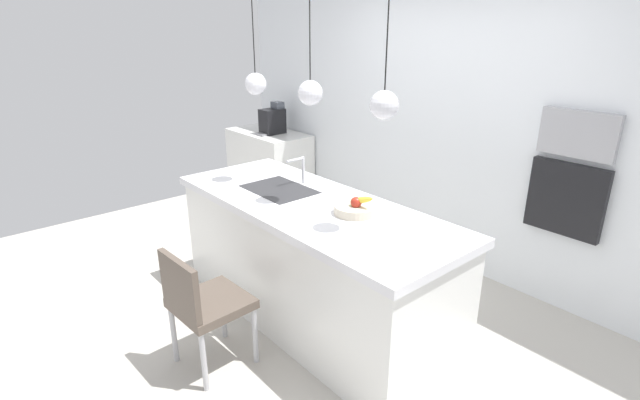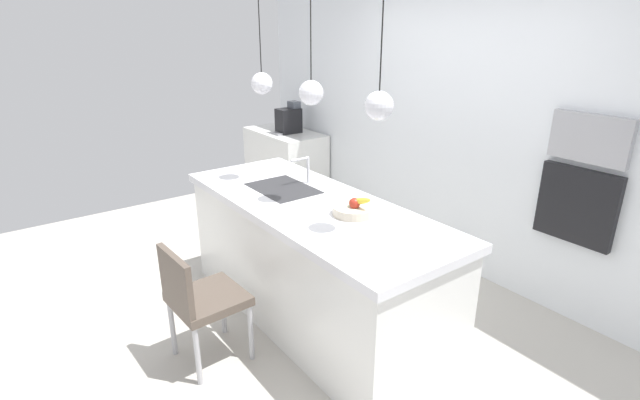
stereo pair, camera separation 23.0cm
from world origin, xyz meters
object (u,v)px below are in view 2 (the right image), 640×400
microwave (591,138)px  chair_near (199,297)px  oven (577,205)px  fruit_bowl (354,209)px  coffee_machine (289,120)px

microwave → chair_near: microwave is taller
chair_near → oven: bearing=65.4°
fruit_bowl → chair_near: bearing=-110.1°
chair_near → coffee_machine: bearing=136.4°
fruit_bowl → oven: oven is taller
oven → chair_near: (-1.13, -2.48, -0.43)m
coffee_machine → chair_near: bearing=-43.6°
oven → chair_near: oven is taller
oven → coffee_machine: bearing=-175.0°
coffee_machine → chair_near: 3.21m
coffee_machine → oven: (3.42, 0.30, -0.13)m
chair_near → fruit_bowl: bearing=69.9°
fruit_bowl → chair_near: fruit_bowl is taller
fruit_bowl → coffee_machine: (-2.66, 1.18, 0.06)m
oven → chair_near: bearing=-114.6°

